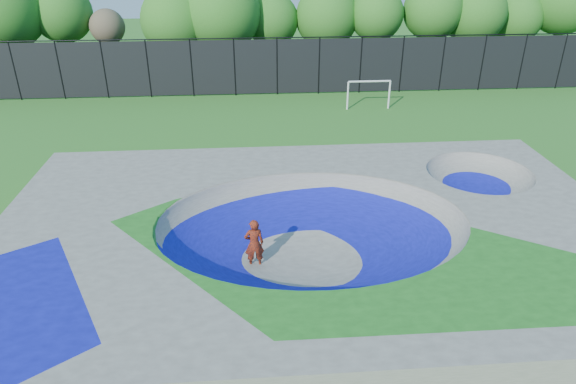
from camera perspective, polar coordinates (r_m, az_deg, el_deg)
name	(u,v)px	position (r m, az deg, el deg)	size (l,w,h in m)	color
ground	(311,256)	(18.71, 2.60, -7.08)	(120.00, 120.00, 0.00)	#25631B
skate_deck	(312,238)	(18.31, 2.65, -5.13)	(22.00, 14.00, 1.50)	gray
skater	(254,244)	(17.66, -3.78, -5.76)	(0.68, 0.45, 1.87)	red
skateboard	(255,266)	(18.16, -3.69, -8.19)	(0.78, 0.22, 0.05)	black
soccer_goal	(369,89)	(34.64, 8.99, 11.20)	(2.89, 0.12, 1.91)	silver
fence	(277,65)	(37.41, -1.22, 13.89)	(48.09, 0.09, 4.04)	black
treeline	(270,13)	(41.62, -2.04, 19.28)	(52.78, 7.62, 8.60)	#4C3826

